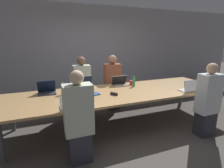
% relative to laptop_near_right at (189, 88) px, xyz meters
% --- Properties ---
extents(ground_plane, '(24.00, 24.00, 0.00)m').
position_rel_laptop_near_right_xyz_m(ground_plane, '(-1.34, 0.49, -0.79)').
color(ground_plane, '#4C4742').
extents(curtain_wall, '(12.00, 0.06, 2.80)m').
position_rel_laptop_near_right_xyz_m(curtain_wall, '(-1.34, 2.88, 0.61)').
color(curtain_wall, '#9999A3').
rests_on(curtain_wall, ground_plane).
extents(conference_table, '(4.53, 1.36, 0.72)m').
position_rel_laptop_near_right_xyz_m(conference_table, '(-1.34, 0.49, -0.11)').
color(conference_table, tan).
rests_on(conference_table, ground_plane).
extents(laptop_near_right, '(0.35, 0.24, 0.24)m').
position_rel_laptop_near_right_xyz_m(laptop_near_right, '(0.00, 0.00, 0.00)').
color(laptop_near_right, silver).
rests_on(laptop_near_right, conference_table).
extents(person_near_right, '(0.40, 0.24, 1.36)m').
position_rel_laptop_near_right_xyz_m(person_near_right, '(-0.02, -0.48, -0.13)').
color(person_near_right, '#2D2D38').
rests_on(person_near_right, ground_plane).
extents(laptop_far_left, '(0.34, 0.27, 0.26)m').
position_rel_laptop_near_right_xyz_m(laptop_far_left, '(-2.74, 0.91, 0.01)').
color(laptop_far_left, '#333338').
rests_on(laptop_far_left, conference_table).
extents(bottle_far_left, '(0.06, 0.06, 0.24)m').
position_rel_laptop_near_right_xyz_m(bottle_far_left, '(-2.44, 0.73, 0.03)').
color(bottle_far_left, '#ADD1E0').
rests_on(bottle_far_left, conference_table).
extents(laptop_near_left, '(0.34, 0.23, 0.23)m').
position_rel_laptop_near_right_xyz_m(laptop_near_left, '(-2.41, -0.05, -0.00)').
color(laptop_near_left, silver).
rests_on(laptop_near_left, conference_table).
extents(person_near_left, '(0.40, 0.24, 1.37)m').
position_rel_laptop_near_right_xyz_m(person_near_left, '(-2.35, -0.37, -0.13)').
color(person_near_left, '#2D2D38').
rests_on(person_near_left, ground_plane).
extents(cup_near_left, '(0.09, 0.09, 0.09)m').
position_rel_laptop_near_right_xyz_m(cup_near_left, '(-2.13, 0.00, -0.03)').
color(cup_near_left, white).
rests_on(cup_near_left, conference_table).
extents(laptop_far_midleft, '(0.35, 0.26, 0.26)m').
position_rel_laptop_near_right_xyz_m(laptop_far_midleft, '(-1.96, 1.01, 0.01)').
color(laptop_far_midleft, '#B7B7BC').
rests_on(laptop_far_midleft, conference_table).
extents(person_far_midleft, '(0.40, 0.24, 1.38)m').
position_rel_laptop_near_right_xyz_m(person_far_midleft, '(-1.93, 1.42, -0.13)').
color(person_far_midleft, '#2D2D38').
rests_on(person_far_midleft, ground_plane).
extents(cup_far_midleft, '(0.09, 0.09, 0.08)m').
position_rel_laptop_near_right_xyz_m(cup_far_midleft, '(-2.25, 0.93, -0.03)').
color(cup_far_midleft, red).
rests_on(cup_far_midleft, conference_table).
extents(laptop_far_center, '(0.36, 0.22, 0.23)m').
position_rel_laptop_near_right_xyz_m(laptop_far_center, '(-1.15, 0.95, -0.00)').
color(laptop_far_center, gray).
rests_on(laptop_far_center, conference_table).
extents(person_far_center, '(0.40, 0.24, 1.39)m').
position_rel_laptop_near_right_xyz_m(person_far_center, '(-1.17, 1.36, -0.11)').
color(person_far_center, '#2D2D38').
rests_on(person_far_center, ground_plane).
extents(cup_far_center, '(0.09, 0.09, 0.10)m').
position_rel_laptop_near_right_xyz_m(cup_far_center, '(-0.86, 0.92, -0.02)').
color(cup_far_center, red).
rests_on(cup_far_center, conference_table).
extents(bottle_far_center, '(0.06, 0.06, 0.25)m').
position_rel_laptop_near_right_xyz_m(bottle_far_center, '(-0.88, 0.77, 0.04)').
color(bottle_far_center, green).
rests_on(bottle_far_center, conference_table).
extents(stapler, '(0.12, 0.15, 0.05)m').
position_rel_laptop_near_right_xyz_m(stapler, '(-1.54, 0.33, -0.04)').
color(stapler, black).
rests_on(stapler, conference_table).
extents(notebook, '(0.24, 0.19, 0.02)m').
position_rel_laptop_near_right_xyz_m(notebook, '(-1.90, 0.49, -0.06)').
color(notebook, '#2D4C8C').
rests_on(notebook, conference_table).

